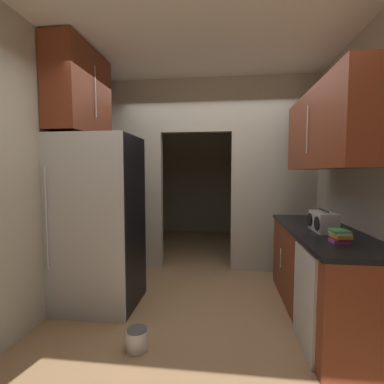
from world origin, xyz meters
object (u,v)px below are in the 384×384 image
object	(u,v)px
book_stack	(340,236)
paint_can	(137,339)
boombox	(323,222)
refrigerator	(99,222)
dishwasher	(304,300)

from	to	relation	value
book_stack	paint_can	xyz separation A→B (m)	(-1.63, -0.19, -0.87)
book_stack	boombox	bearing A→B (deg)	87.69
refrigerator	paint_can	distance (m)	1.29
book_stack	paint_can	world-z (taller)	book_stack
dishwasher	book_stack	distance (m)	0.60
refrigerator	book_stack	distance (m)	2.35
boombox	paint_can	distance (m)	1.99
refrigerator	paint_can	bearing A→B (deg)	-47.82
dishwasher	paint_can	size ratio (longest dim) A/B	4.74
refrigerator	boombox	size ratio (longest dim) A/B	5.23
dishwasher	boombox	size ratio (longest dim) A/B	2.37
paint_can	boombox	bearing A→B (deg)	21.06
boombox	refrigerator	bearing A→B (deg)	177.88
book_stack	paint_can	distance (m)	1.86
boombox	paint_can	xyz separation A→B (m)	(-1.65, -0.64, -0.91)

